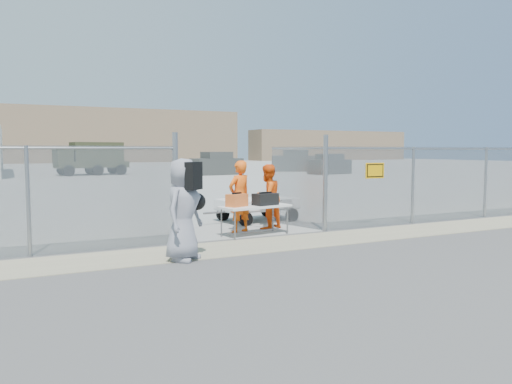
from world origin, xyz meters
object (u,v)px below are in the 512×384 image
security_worker_right (267,197)px  utility_trailer (257,209)px  folding_table (255,221)px  security_worker_left (239,197)px  visitor (183,210)px

security_worker_right → utility_trailer: security_worker_right is taller
utility_trailer → folding_table: bearing=-124.8°
security_worker_right → folding_table: bearing=26.6°
security_worker_left → folding_table: bearing=84.8°
folding_table → visitor: (-2.44, -1.85, 0.60)m
security_worker_left → security_worker_right: security_worker_left is taller
folding_table → security_worker_left: bearing=93.6°
utility_trailer → security_worker_right: bearing=-113.0°
folding_table → visitor: size_ratio=0.91×
visitor → utility_trailer: (3.62, 4.08, -0.62)m
security_worker_right → visitor: size_ratio=0.89×
security_worker_right → utility_trailer: 1.56m
folding_table → utility_trailer: folding_table is taller
security_worker_left → visitor: visitor is taller
folding_table → security_worker_left: (-0.14, 0.61, 0.55)m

